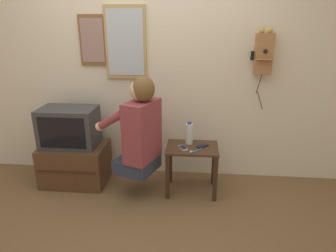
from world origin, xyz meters
TOP-DOWN VIEW (x-y plane):
  - ground_plane at (0.00, 0.00)m, footprint 14.00×14.00m
  - wall_back at (0.00, 0.98)m, footprint 6.80×0.05m
  - side_table at (0.53, 0.54)m, footprint 0.53×0.39m
  - person at (0.01, 0.42)m, footprint 0.63×0.57m
  - tv_stand at (-0.77, 0.62)m, footprint 0.70×0.49m
  - television at (-0.80, 0.62)m, footprint 0.59×0.38m
  - wall_phone_antique at (1.22, 0.89)m, footprint 0.21×0.19m
  - framed_picture at (-0.57, 0.94)m, footprint 0.29×0.03m
  - wall_mirror at (-0.21, 0.93)m, footprint 0.44×0.04m
  - cell_phone_held at (0.43, 0.49)m, footprint 0.10×0.14m
  - cell_phone_spare at (0.63, 0.56)m, footprint 0.13×0.13m
  - water_bottle at (0.49, 0.63)m, footprint 0.08×0.08m
  - toothbrush at (0.56, 0.42)m, footprint 0.12×0.13m

SIDE VIEW (x-z plane):
  - ground_plane at x=0.00m, z-range 0.00..0.00m
  - tv_stand at x=-0.77m, z-range 0.00..0.44m
  - side_table at x=0.53m, z-range 0.14..0.65m
  - cell_phone_held at x=0.43m, z-range 0.51..0.53m
  - cell_phone_spare at x=0.63m, z-range 0.51..0.53m
  - toothbrush at x=0.56m, z-range 0.51..0.53m
  - water_bottle at x=0.49m, z-range 0.51..0.75m
  - television at x=-0.80m, z-range 0.44..0.86m
  - person at x=0.01m, z-range 0.25..1.23m
  - wall_back at x=0.00m, z-range 0.00..2.55m
  - wall_phone_antique at x=1.22m, z-range 1.01..1.84m
  - wall_mirror at x=-0.21m, z-range 1.14..1.89m
  - framed_picture at x=-0.57m, z-range 1.27..1.80m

